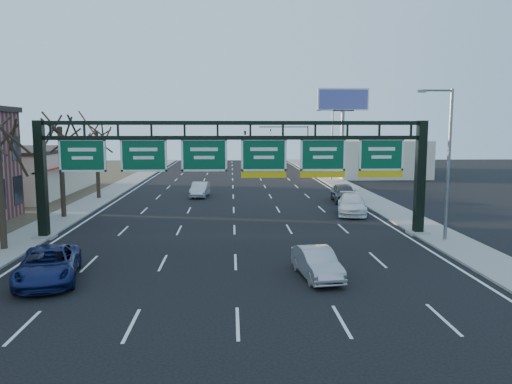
{
  "coord_description": "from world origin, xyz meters",
  "views": [
    {
      "loc": [
        -0.19,
        -22.68,
        6.81
      ],
      "look_at": [
        1.19,
        4.88,
        3.2
      ],
      "focal_mm": 35.0,
      "sensor_mm": 36.0,
      "label": 1
    }
  ],
  "objects": [
    {
      "name": "car_blue_suv",
      "position": [
        -8.33,
        -0.75,
        0.74
      ],
      "size": [
        3.53,
        5.73,
        1.48
      ],
      "primitive_type": "imported",
      "rotation": [
        0.0,
        0.0,
        0.21
      ],
      "color": "#121D52",
      "rests_on": "ground"
    },
    {
      "name": "lane_markings",
      "position": [
        0.0,
        20.0,
        0.01
      ],
      "size": [
        21.6,
        120.0,
        0.01
      ],
      "primitive_type": "cube",
      "color": "white",
      "rests_on": "ground"
    },
    {
      "name": "car_white_wagon",
      "position": [
        9.27,
        15.57,
        0.77
      ],
      "size": [
        3.2,
        5.63,
        1.54
      ],
      "primitive_type": "imported",
      "rotation": [
        0.0,
        0.0,
        -0.21
      ],
      "color": "white",
      "rests_on": "ground"
    },
    {
      "name": "ground",
      "position": [
        0.0,
        0.0,
        0.0
      ],
      "size": [
        160.0,
        160.0,
        0.0
      ],
      "primitive_type": "plane",
      "color": "black",
      "rests_on": "ground"
    },
    {
      "name": "car_grey_far",
      "position": [
        10.06,
        21.9,
        0.84
      ],
      "size": [
        2.32,
        5.05,
        1.68
      ],
      "primitive_type": "imported",
      "rotation": [
        0.0,
        0.0,
        -0.07
      ],
      "color": "#404446",
      "rests_on": "ground"
    },
    {
      "name": "sidewalk_left",
      "position": [
        -12.8,
        20.0,
        0.06
      ],
      "size": [
        3.0,
        120.0,
        0.12
      ],
      "primitive_type": "cube",
      "color": "gray",
      "rests_on": "ground"
    },
    {
      "name": "building_right_distant",
      "position": [
        20.0,
        50.0,
        2.5
      ],
      "size": [
        12.0,
        20.0,
        5.0
      ],
      "primitive_type": "cube",
      "color": "beige",
      "rests_on": "ground"
    },
    {
      "name": "streetlight_far",
      "position": [
        12.47,
        40.0,
        5.08
      ],
      "size": [
        2.15,
        0.22,
        9.0
      ],
      "color": "slate",
      "rests_on": "sidewalk_right"
    },
    {
      "name": "tree_far",
      "position": [
        -12.8,
        25.0,
        7.48
      ],
      "size": [
        3.6,
        3.6,
        8.86
      ],
      "color": "#30241A",
      "rests_on": "sidewalk_left"
    },
    {
      "name": "traffic_signal_mast",
      "position": [
        5.69,
        55.0,
        5.5
      ],
      "size": [
        10.16,
        0.54,
        7.0
      ],
      "color": "black",
      "rests_on": "ground"
    },
    {
      "name": "sidewalk_right",
      "position": [
        12.8,
        20.0,
        0.06
      ],
      "size": [
        3.0,
        120.0,
        0.12
      ],
      "primitive_type": "cube",
      "color": "gray",
      "rests_on": "ground"
    },
    {
      "name": "car_silver_distant",
      "position": [
        -3.26,
        26.05,
        0.7
      ],
      "size": [
        1.83,
        4.38,
        1.41
      ],
      "primitive_type": "imported",
      "rotation": [
        0.0,
        0.0,
        -0.08
      ],
      "color": "silver",
      "rests_on": "ground"
    },
    {
      "name": "car_silver_sedan",
      "position": [
        3.67,
        -0.82,
        0.67
      ],
      "size": [
        1.96,
        4.24,
        1.35
      ],
      "primitive_type": "imported",
      "rotation": [
        0.0,
        0.0,
        0.13
      ],
      "color": "#A0A0A4",
      "rests_on": "ground"
    },
    {
      "name": "billboard_right",
      "position": [
        15.0,
        44.98,
        9.06
      ],
      "size": [
        7.0,
        0.5,
        12.0
      ],
      "color": "slate",
      "rests_on": "ground"
    },
    {
      "name": "sign_gantry",
      "position": [
        0.16,
        8.0,
        4.63
      ],
      "size": [
        24.6,
        1.2,
        7.2
      ],
      "color": "black",
      "rests_on": "ground"
    },
    {
      "name": "streetlight_near",
      "position": [
        12.47,
        6.0,
        5.08
      ],
      "size": [
        2.15,
        0.22,
        9.0
      ],
      "color": "slate",
      "rests_on": "sidewalk_right"
    },
    {
      "name": "tree_mid",
      "position": [
        -12.8,
        15.0,
        7.85
      ],
      "size": [
        3.6,
        3.6,
        9.24
      ],
      "color": "#30241A",
      "rests_on": "sidewalk_left"
    },
    {
      "name": "cream_strip",
      "position": [
        -21.48,
        29.0,
        2.36
      ],
      "size": [
        10.9,
        18.4,
        4.7
      ],
      "color": "beige",
      "rests_on": "ground"
    }
  ]
}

